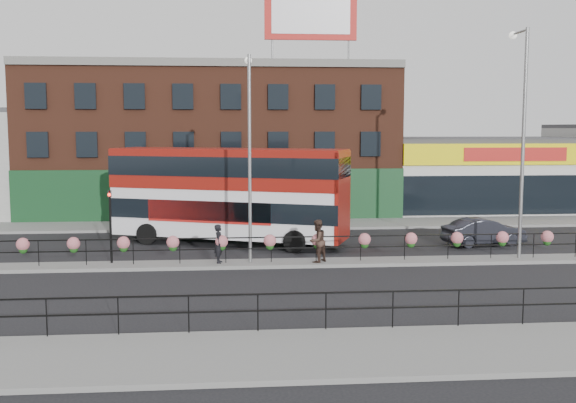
{
  "coord_description": "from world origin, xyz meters",
  "views": [
    {
      "loc": [
        -2.75,
        -29.22,
        6.07
      ],
      "look_at": [
        0.0,
        3.0,
        2.5
      ],
      "focal_mm": 42.0,
      "sensor_mm": 36.0,
      "label": 1
    }
  ],
  "objects": [
    {
      "name": "median_railing",
      "position": [
        0.0,
        0.0,
        1.05
      ],
      "size": [
        30.04,
        0.56,
        1.23
      ],
      "color": "black",
      "rests_on": "median"
    },
    {
      "name": "pedestrian_b",
      "position": [
        1.02,
        -0.22,
        1.1
      ],
      "size": [
        1.64,
        1.64,
        1.89
      ],
      "primitive_type": "imported",
      "rotation": [
        0.0,
        0.0,
        3.91
      ],
      "color": "#3B2921",
      "rests_on": "median"
    },
    {
      "name": "median",
      "position": [
        0.0,
        0.0,
        0.07
      ],
      "size": [
        60.0,
        1.6,
        0.15
      ],
      "primitive_type": "cube",
      "color": "gray",
      "rests_on": "ground"
    },
    {
      "name": "lamp_column_west",
      "position": [
        -1.92,
        0.28,
        5.52
      ],
      "size": [
        0.32,
        1.59,
        9.05
      ],
      "color": "gray",
      "rests_on": "median"
    },
    {
      "name": "pedestrian_a",
      "position": [
        -3.29,
        0.0,
        1.0
      ],
      "size": [
        0.7,
        0.53,
        1.7
      ],
      "primitive_type": "imported",
      "rotation": [
        0.0,
        0.0,
        1.47
      ],
      "color": "black",
      "rests_on": "median"
    },
    {
      "name": "supermarket",
      "position": [
        16.0,
        19.9,
        2.65
      ],
      "size": [
        15.0,
        12.25,
        5.3
      ],
      "color": "silver",
      "rests_on": "ground"
    },
    {
      "name": "billboard",
      "position": [
        2.5,
        14.99,
        13.18
      ],
      "size": [
        6.0,
        0.29,
        4.4
      ],
      "color": "#B51914",
      "rests_on": "brick_building"
    },
    {
      "name": "yellow_line_outer",
      "position": [
        0.0,
        -9.88,
        0.01
      ],
      "size": [
        60.0,
        0.1,
        0.01
      ],
      "primitive_type": "cube",
      "color": "gold",
      "rests_on": "ground"
    },
    {
      "name": "yellow_line_inner",
      "position": [
        0.0,
        -9.7,
        0.01
      ],
      "size": [
        60.0,
        0.1,
        0.01
      ],
      "primitive_type": "cube",
      "color": "gold",
      "rests_on": "ground"
    },
    {
      "name": "traffic_light_median",
      "position": [
        -8.0,
        0.39,
        2.47
      ],
      "size": [
        0.15,
        0.28,
        3.65
      ],
      "color": "black",
      "rests_on": "median"
    },
    {
      "name": "brick_building",
      "position": [
        -4.0,
        19.96,
        5.13
      ],
      "size": [
        25.0,
        12.21,
        10.3
      ],
      "color": "brown",
      "rests_on": "ground"
    },
    {
      "name": "double_decker_bus",
      "position": [
        -2.83,
        5.62,
        3.06
      ],
      "size": [
        12.49,
        7.2,
        4.98
      ],
      "color": "white",
      "rests_on": "ground"
    },
    {
      "name": "north_pavement",
      "position": [
        0.0,
        12.0,
        0.07
      ],
      "size": [
        60.0,
        4.0,
        0.15
      ],
      "primitive_type": "cube",
      "color": "gray",
      "rests_on": "ground"
    },
    {
      "name": "south_railing",
      "position": [
        -2.0,
        -10.1,
        0.96
      ],
      "size": [
        20.04,
        0.05,
        1.12
      ],
      "color": "black",
      "rests_on": "south_pavement"
    },
    {
      "name": "ground",
      "position": [
        0.0,
        0.0,
        0.0
      ],
      "size": [
        120.0,
        120.0,
        0.0
      ],
      "primitive_type": "plane",
      "color": "black",
      "rests_on": "ground"
    },
    {
      "name": "south_pavement",
      "position": [
        0.0,
        -12.0,
        0.07
      ],
      "size": [
        60.0,
        4.0,
        0.15
      ],
      "primitive_type": "cube",
      "color": "gray",
      "rests_on": "ground"
    },
    {
      "name": "car",
      "position": [
        10.28,
        4.2,
        0.7
      ],
      "size": [
        3.06,
        4.79,
        1.4
      ],
      "primitive_type": "imported",
      "rotation": [
        0.0,
        0.0,
        1.76
      ],
      "color": "#272831",
      "rests_on": "ground"
    },
    {
      "name": "lamp_column_east",
      "position": [
        10.34,
        0.29,
        6.28
      ],
      "size": [
        0.37,
        1.81,
        10.34
      ],
      "color": "gray",
      "rests_on": "median"
    }
  ]
}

